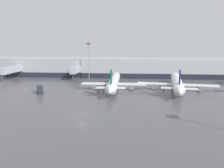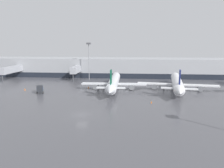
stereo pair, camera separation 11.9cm
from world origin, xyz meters
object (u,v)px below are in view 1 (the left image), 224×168
Objects in this scene: traffic_cone_0 at (88,87)px; traffic_cone_2 at (151,102)px; parked_jet_1 at (114,82)px; traffic_cone_1 at (25,89)px; apron_light_mast_4 at (89,50)px; service_truck_1 at (40,89)px; parked_jet_0 at (177,83)px.

traffic_cone_2 is (21.12, -18.48, -0.09)m from traffic_cone_0.
traffic_cone_1 is at bearing 96.03° from parked_jet_1.
apron_light_mast_4 reaches higher than traffic_cone_1.
traffic_cone_1 is (-30.91, -3.73, -2.35)m from parked_jet_1.
apron_light_mast_4 is at bearing 30.25° from parked_jet_1.
traffic_cone_0 is (14.43, 9.06, -1.11)m from service_truck_1.
traffic_cone_1 is (-7.09, 3.73, -1.15)m from service_truck_1.
traffic_cone_0 is at bearing 96.56° from parked_jet_0.
service_truck_1 is (-23.82, -7.46, -1.20)m from parked_jet_1.
parked_jet_1 is at bearing -58.89° from apron_light_mast_4.
parked_jet_1 reaches higher than traffic_cone_1.
parked_jet_0 is at bearing 76.56° from service_truck_1.
parked_jet_0 is at bearing -89.26° from parked_jet_1.
parked_jet_1 is 8.09× the size of service_truck_1.
parked_jet_1 is at bearing 124.80° from traffic_cone_2.
parked_jet_1 is at bearing -9.66° from traffic_cone_0.
traffic_cone_2 is 47.60m from apron_light_mast_4.
parked_jet_1 is 9.80m from traffic_cone_0.
apron_light_mast_4 is at bearing 54.86° from traffic_cone_1.
parked_jet_0 reaches higher than traffic_cone_2.
parked_jet_0 reaches higher than traffic_cone_1.
service_truck_1 reaches higher than traffic_cone_1.
parked_jet_0 is at bearing 4.70° from traffic_cone_1.
parked_jet_1 reaches higher than traffic_cone_0.
traffic_cone_0 is (-31.27, 0.99, -2.36)m from parked_jet_0.
traffic_cone_2 is at bearing -146.05° from parked_jet_1.
traffic_cone_0 is (-9.39, 1.60, -2.30)m from parked_jet_1.
parked_jet_0 is 21.89m from parked_jet_1.
traffic_cone_0 is at bearing 79.48° from parked_jet_1.
traffic_cone_2 is (35.55, -9.42, -1.19)m from service_truck_1.
service_truck_1 is 0.27× the size of apron_light_mast_4.
parked_jet_0 is 50.43× the size of traffic_cone_0.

